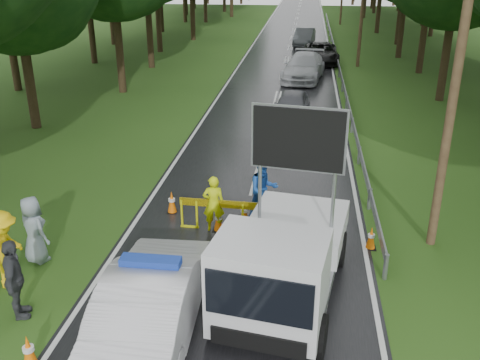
% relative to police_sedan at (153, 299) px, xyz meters
% --- Properties ---
extents(ground, '(160.00, 160.00, 0.00)m').
position_rel_police_sedan_xyz_m(ground, '(1.39, 2.64, -0.82)').
color(ground, '#234614').
rests_on(ground, ground).
extents(road, '(7.00, 140.00, 0.02)m').
position_rel_police_sedan_xyz_m(road, '(1.39, 32.64, -0.81)').
color(road, black).
rests_on(road, ground).
extents(guardrail, '(0.12, 60.06, 0.70)m').
position_rel_police_sedan_xyz_m(guardrail, '(5.09, 32.31, -0.27)').
color(guardrail, gray).
rests_on(guardrail, ground).
extents(utility_pole_near, '(1.40, 0.24, 10.00)m').
position_rel_police_sedan_xyz_m(utility_pole_near, '(6.59, 4.64, 4.24)').
color(utility_pole_near, '#412D1E').
rests_on(utility_pole_near, ground).
extents(police_sedan, '(1.91, 5.03, 1.80)m').
position_rel_police_sedan_xyz_m(police_sedan, '(0.00, 0.00, 0.00)').
color(police_sedan, silver).
rests_on(police_sedan, ground).
extents(work_truck, '(3.15, 5.64, 4.26)m').
position_rel_police_sedan_xyz_m(work_truck, '(2.61, 1.33, 0.33)').
color(work_truck, gray).
rests_on(work_truck, ground).
extents(barrier, '(2.34, 0.16, 0.97)m').
position_rel_police_sedan_xyz_m(barrier, '(0.65, 4.65, -0.09)').
color(barrier, '#D1D30B').
rests_on(barrier, ground).
extents(officer, '(0.67, 0.49, 1.70)m').
position_rel_police_sedan_xyz_m(officer, '(0.48, 4.64, 0.03)').
color(officer, '#E1F90D').
rests_on(officer, ground).
extents(civilian, '(1.12, 1.01, 1.88)m').
position_rel_police_sedan_xyz_m(civilian, '(1.82, 5.64, 0.12)').
color(civilian, '#1949A5').
rests_on(civilian, ground).
extents(bystander_left, '(0.78, 1.30, 1.97)m').
position_rel_police_sedan_xyz_m(bystander_left, '(-3.94, 1.25, 0.16)').
color(bystander_left, yellow).
rests_on(bystander_left, ground).
extents(bystander_mid, '(0.83, 1.20, 1.89)m').
position_rel_police_sedan_xyz_m(bystander_mid, '(-3.11, 0.14, 0.12)').
color(bystander_mid, '#393B40').
rests_on(bystander_mid, ground).
extents(bystander_right, '(1.06, 0.94, 1.82)m').
position_rel_police_sedan_xyz_m(bystander_right, '(-3.82, 2.41, 0.09)').
color(bystander_right, gray).
rests_on(bystander_right, ground).
extents(queue_car_first, '(1.87, 4.12, 1.37)m').
position_rel_police_sedan_xyz_m(queue_car_first, '(2.32, 16.42, -0.14)').
color(queue_car_first, '#3E3F45').
rests_on(queue_car_first, ground).
extents(queue_car_second, '(3.04, 5.93, 1.65)m').
position_rel_police_sedan_xyz_m(queue_car_second, '(2.76, 25.62, 0.00)').
color(queue_car_second, '#AFB0B7').
rests_on(queue_car_second, ground).
extents(queue_car_third, '(2.61, 5.41, 1.49)m').
position_rel_police_sedan_xyz_m(queue_car_third, '(3.95, 31.62, -0.08)').
color(queue_car_third, black).
rests_on(queue_car_third, ground).
extents(queue_car_fourth, '(2.02, 4.68, 1.50)m').
position_rel_police_sedan_xyz_m(queue_car_fourth, '(2.62, 40.01, -0.07)').
color(queue_car_fourth, '#3C3F43').
rests_on(queue_car_fourth, ground).
extents(cone_near_left, '(0.36, 0.36, 0.76)m').
position_rel_police_sedan_xyz_m(cone_near_left, '(-2.11, -1.36, -0.46)').
color(cone_near_left, black).
rests_on(cone_near_left, ground).
extents(cone_center, '(0.33, 0.33, 0.70)m').
position_rel_police_sedan_xyz_m(cone_center, '(0.61, 4.64, -0.48)').
color(cone_center, black).
rests_on(cone_center, ground).
extents(cone_far, '(0.36, 0.36, 0.77)m').
position_rel_police_sedan_xyz_m(cone_far, '(1.30, 5.14, -0.45)').
color(cone_far, black).
rests_on(cone_far, ground).
extents(cone_left_mid, '(0.34, 0.34, 0.72)m').
position_rel_police_sedan_xyz_m(cone_left_mid, '(-1.01, 5.64, -0.47)').
color(cone_left_mid, black).
rests_on(cone_left_mid, ground).
extents(cone_right, '(0.31, 0.31, 0.66)m').
position_rel_police_sedan_xyz_m(cone_right, '(4.89, 4.14, -0.50)').
color(cone_right, black).
rests_on(cone_right, ground).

